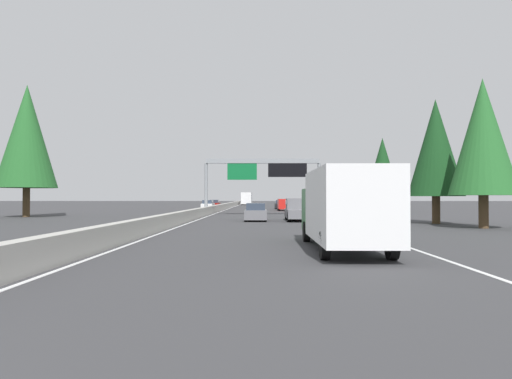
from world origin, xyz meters
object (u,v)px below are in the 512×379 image
object	(u,v)px
sign_gantry_overhead	(264,170)
conifer_left_near	(27,136)
minivan_mid_right	(285,204)
bus_distant_b	(247,198)
pickup_far_right	(298,210)
box_truck_near_center	(343,207)
conifer_right_foreground	(483,137)
conifer_right_near	(436,148)
conifer_right_mid	(383,166)
sedan_far_left	(280,205)
oncoming_far	(215,204)
sedan_mid_left	(256,213)
oncoming_near	(208,205)

from	to	relation	value
sign_gantry_overhead	conifer_left_near	xyz separation A→B (m)	(-4.68, 23.61, 3.11)
minivan_mid_right	bus_distant_b	distance (m)	50.70
minivan_mid_right	bus_distant_b	world-z (taller)	bus_distant_b
minivan_mid_right	pickup_far_right	world-z (taller)	pickup_far_right
box_truck_near_center	conifer_right_foreground	bearing A→B (deg)	-42.84
conifer_right_near	conifer_right_mid	world-z (taller)	conifer_right_mid
sign_gantry_overhead	conifer_right_mid	world-z (taller)	conifer_right_mid
conifer_right_mid	bus_distant_b	bearing A→B (deg)	22.43
sedan_far_left	oncoming_far	world-z (taller)	same
conifer_right_foreground	conifer_left_near	bearing A→B (deg)	67.17
conifer_right_near	oncoming_far	bearing A→B (deg)	24.00
sedan_mid_left	oncoming_near	distance (m)	36.70
sign_gantry_overhead	sedan_far_left	distance (m)	25.93
sign_gantry_overhead	conifer_right_near	world-z (taller)	conifer_right_near
sign_gantry_overhead	oncoming_near	bearing A→B (deg)	20.37
conifer_right_foreground	sign_gantry_overhead	bearing A→B (deg)	34.00
minivan_mid_right	conifer_left_near	bearing A→B (deg)	129.04
sedan_far_left	conifer_left_near	distance (m)	40.73
box_truck_near_center	oncoming_near	size ratio (longest dim) A/B	1.93
oncoming_near	conifer_right_near	xyz separation A→B (m)	(-39.66, -21.72, 4.96)
oncoming_near	conifer_left_near	xyz separation A→B (m)	(-28.93, 14.60, 7.33)
conifer_right_near	conifer_left_near	bearing A→B (deg)	73.55
oncoming_far	conifer_right_near	size ratio (longest dim) A/B	0.47
sign_gantry_overhead	pickup_far_right	bearing A→B (deg)	-165.92
box_truck_near_center	conifer_right_near	distance (m)	20.01
minivan_mid_right	conifer_left_near	distance (m)	35.11
bus_distant_b	conifer_right_foreground	world-z (taller)	conifer_right_foreground
sedan_mid_left	sedan_far_left	bearing A→B (deg)	-5.54
bus_distant_b	conifer_left_near	size ratio (longest dim) A/B	0.87
conifer_right_mid	conifer_left_near	xyz separation A→B (m)	(-20.55, 40.70, 1.64)
minivan_mid_right	oncoming_far	distance (m)	19.91
conifer_right_near	pickup_far_right	bearing A→B (deg)	66.44
pickup_far_right	bus_distant_b	bearing A→B (deg)	5.02
sign_gantry_overhead	box_truck_near_center	bearing A→B (deg)	-175.10
box_truck_near_center	sedan_far_left	distance (m)	57.74
bus_distant_b	conifer_right_foreground	bearing A→B (deg)	-168.47
conifer_left_near	bus_distant_b	bearing A→B (deg)	-15.20
minivan_mid_right	oncoming_far	world-z (taller)	minivan_mid_right
oncoming_far	conifer_right_mid	distance (m)	31.53
conifer_right_foreground	conifer_right_mid	bearing A→B (deg)	-5.21
conifer_right_foreground	conifer_right_mid	world-z (taller)	conifer_right_mid
oncoming_near	pickup_far_right	bearing A→B (deg)	18.44
oncoming_near	conifer_right_mid	xyz separation A→B (m)	(-8.39, -26.09, 5.69)
box_truck_near_center	minivan_mid_right	world-z (taller)	box_truck_near_center
minivan_mid_right	conifer_right_foreground	distance (m)	39.20
oncoming_far	conifer_left_near	world-z (taller)	conifer_left_near
bus_distant_b	oncoming_far	distance (m)	34.57
conifer_right_mid	sign_gantry_overhead	bearing A→B (deg)	132.87
sign_gantry_overhead	conifer_right_foreground	world-z (taller)	conifer_right_foreground
pickup_far_right	sedan_far_left	xyz separation A→B (m)	(36.51, -0.05, -0.23)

